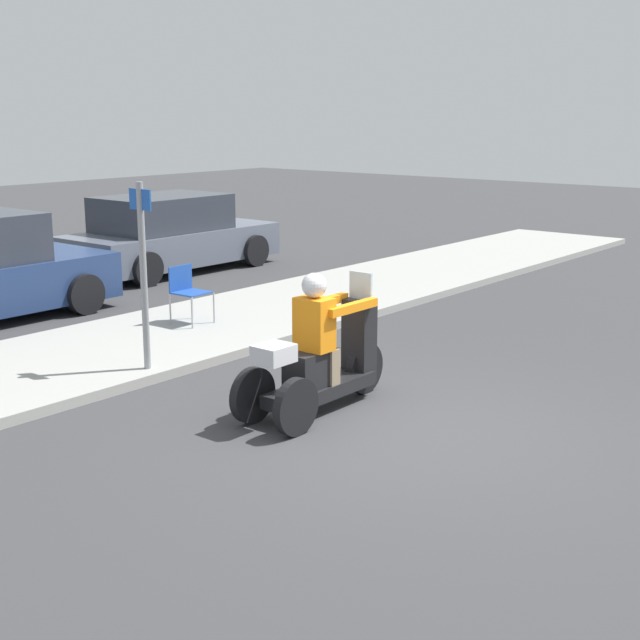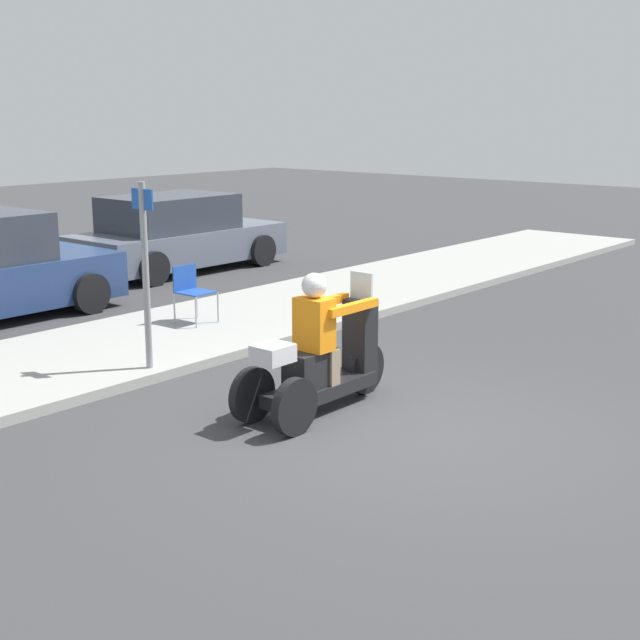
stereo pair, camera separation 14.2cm
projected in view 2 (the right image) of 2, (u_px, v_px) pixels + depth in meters
ground_plane at (411, 432)px, 8.81m from camera, size 60.00×60.00×0.00m
sidewalk_strip at (122, 348)px, 11.69m from camera, size 28.00×2.80×0.12m
motorcycle_trike at (320, 361)px, 9.34m from camera, size 2.09×0.68×1.50m
folding_chair_curbside at (191, 288)px, 12.80m from camera, size 0.48×0.48×0.82m
parked_car_lot_far at (176, 235)px, 17.60m from camera, size 4.36×2.05×1.50m
street_sign at (145, 268)px, 10.34m from camera, size 0.08×0.36×2.20m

